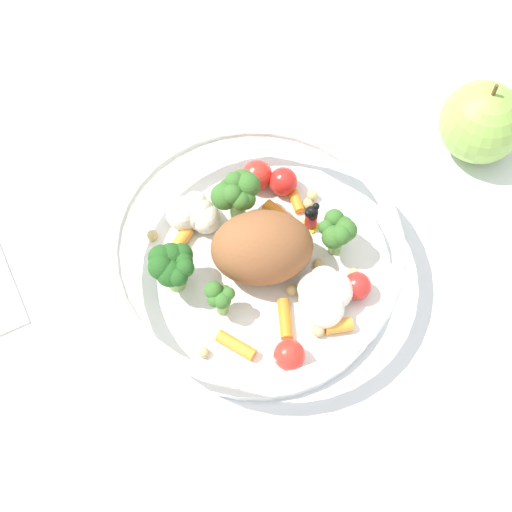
% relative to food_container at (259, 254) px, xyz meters
% --- Properties ---
extents(ground_plane, '(2.40, 2.40, 0.00)m').
position_rel_food_container_xyz_m(ground_plane, '(-0.01, -0.02, -0.03)').
color(ground_plane, white).
extents(food_container, '(0.26, 0.26, 0.08)m').
position_rel_food_container_xyz_m(food_container, '(0.00, 0.00, 0.00)').
color(food_container, white).
rests_on(food_container, ground_plane).
extents(loose_apple, '(0.08, 0.08, 0.09)m').
position_rel_food_container_xyz_m(loose_apple, '(-0.08, 0.24, 0.01)').
color(loose_apple, '#8CB74C').
rests_on(loose_apple, ground_plane).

